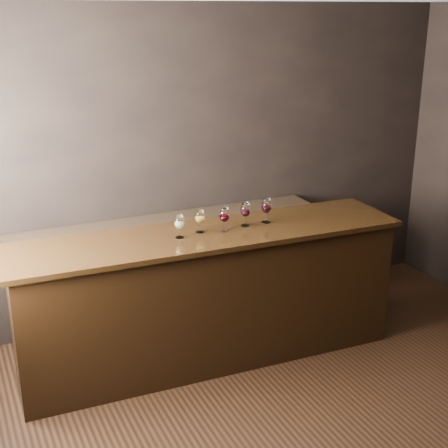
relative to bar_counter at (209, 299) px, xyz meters
name	(u,v)px	position (x,y,z in m)	size (l,w,h in m)	color
ground	(333,440)	(0.33, -1.33, -0.53)	(5.00, 5.00, 0.00)	black
room_shell	(306,178)	(0.09, -1.21, 1.28)	(5.02, 4.52, 2.81)	black
bar_counter	(209,299)	(0.00, 0.00, 0.00)	(3.01, 0.65, 1.06)	black
bar_top	(208,235)	(0.00, 0.00, 0.55)	(3.12, 0.72, 0.04)	black
back_bar_shelf	(170,272)	(-0.07, 0.70, -0.03)	(2.77, 0.40, 1.00)	black
glass_white	(179,223)	(-0.24, -0.01, 0.69)	(0.08, 0.08, 0.18)	white
glass_amber	(200,217)	(-0.05, 0.03, 0.69)	(0.08, 0.08, 0.18)	white
glass_red_a	(224,216)	(0.13, -0.02, 0.69)	(0.08, 0.08, 0.19)	white
glass_red_b	(245,210)	(0.33, 0.02, 0.70)	(0.08, 0.08, 0.19)	white
glass_red_c	(266,206)	(0.52, 0.02, 0.70)	(0.09, 0.09, 0.20)	white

